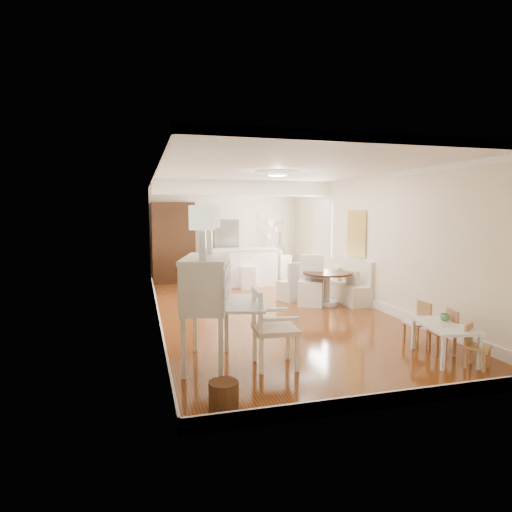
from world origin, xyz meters
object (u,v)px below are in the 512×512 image
slip_chair_far (289,281)px  sideboard (280,267)px  secretary_bureau (207,311)px  kids_chair_c (478,346)px  kids_table (444,341)px  breakfast_counter (240,267)px  pantry_cabinet (173,243)px  bar_stool_left (218,273)px  wicker_basket (224,396)px  fridge (238,250)px  kids_chair_b (416,323)px  bar_stool_right (247,271)px  gustavian_armchair (275,328)px  kids_chair_a (442,332)px  slip_chair_near (311,281)px  dining_table (327,289)px

slip_chair_far → sideboard: slip_chair_far is taller
secretary_bureau → kids_chair_c: secretary_bureau is taller
kids_table → breakfast_counter: (-1.43, 6.45, 0.27)m
pantry_cabinet → sideboard: size_ratio=2.84×
kids_chair_c → bar_stool_left: size_ratio=0.63×
wicker_basket → breakfast_counter: bearing=75.6°
kids_table → pantry_cabinet: size_ratio=0.42×
fridge → kids_chair_c: bearing=-80.0°
wicker_basket → bar_stool_left: 6.73m
kids_chair_b → slip_chair_far: 3.63m
kids_chair_b → breakfast_counter: breakfast_counter is taller
slip_chair_far → bar_stool_right: bar_stool_right is taller
gustavian_armchair → sideboard: (2.34, 6.80, -0.14)m
gustavian_armchair → kids_chair_c: size_ratio=1.79×
kids_chair_a → bar_stool_left: 6.14m
bar_stool_left → fridge: bearing=79.4°
kids_chair_a → fridge: size_ratio=0.37×
slip_chair_far → kids_table: bearing=76.2°
pantry_cabinet → sideboard: pantry_cabinet is taller
slip_chair_near → pantry_cabinet: pantry_cabinet is taller
bar_stool_right → sideboard: bar_stool_right is taller
kids_table → kids_chair_b: bearing=85.7°
breakfast_counter → kids_chair_a: bearing=-76.4°
breakfast_counter → pantry_cabinet: (-1.70, 1.08, 0.63)m
wicker_basket → pantry_cabinet: bearing=89.0°
sideboard → kids_chair_c: bearing=-96.9°
breakfast_counter → bar_stool_right: size_ratio=2.16×
wicker_basket → dining_table: (3.14, 4.34, 0.21)m
bar_stool_right → gustavian_armchair: bearing=-98.4°
slip_chair_near → fridge: fridge is taller
kids_chair_b → fridge: (-1.28, 6.80, 0.57)m
kids_chair_a → slip_chair_near: (-0.58, 3.48, 0.22)m
kids_table → dining_table: 3.60m
gustavian_armchair → pantry_cabinet: 7.25m
wicker_basket → pantry_cabinet: size_ratio=0.14×
gustavian_armchair → bar_stool_right: 5.75m
bar_stool_right → sideboard: size_ratio=1.17×
secretary_bureau → kids_chair_c: 3.59m
slip_chair_near → slip_chair_far: bearing=143.3°
bar_stool_right → sideboard: 1.73m
breakfast_counter → fridge: bearing=79.2°
gustavian_armchair → dining_table: 3.95m
kids_chair_b → sideboard: bearing=180.0°
fridge → slip_chair_far: bearing=-82.0°
dining_table → bar_stool_right: 2.69m
kids_chair_b → sideboard: sideboard is taller
kids_chair_a → pantry_cabinet: 8.08m
kids_chair_b → pantry_cabinet: size_ratio=0.29×
kids_chair_a → pantry_cabinet: pantry_cabinet is taller
slip_chair_far → slip_chair_near: bearing=91.4°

